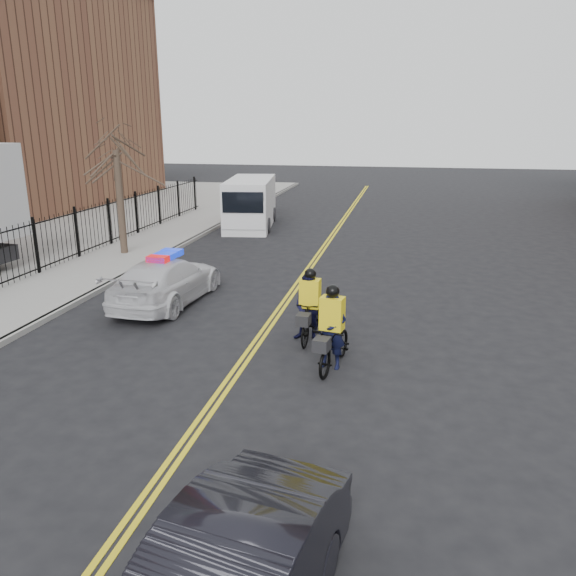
# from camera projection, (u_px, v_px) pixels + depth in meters

# --- Properties ---
(ground) EXTENTS (120.00, 120.00, 0.00)m
(ground) POSITION_uv_depth(u_px,v_px,m) (230.00, 381.00, 11.67)
(ground) COLOR black
(ground) RESTS_ON ground
(center_line_left) EXTENTS (0.10, 60.00, 0.01)m
(center_line_left) POSITION_uv_depth(u_px,v_px,m) (299.00, 280.00, 19.18)
(center_line_left) COLOR yellow
(center_line_left) RESTS_ON ground
(center_line_right) EXTENTS (0.10, 60.00, 0.01)m
(center_line_right) POSITION_uv_depth(u_px,v_px,m) (303.00, 280.00, 19.15)
(center_line_right) COLOR yellow
(center_line_right) RESTS_ON ground
(sidewalk) EXTENTS (3.00, 60.00, 0.15)m
(sidewalk) POSITION_uv_depth(u_px,v_px,m) (101.00, 267.00, 20.64)
(sidewalk) COLOR gray
(sidewalk) RESTS_ON ground
(curb) EXTENTS (0.20, 60.00, 0.15)m
(curb) POSITION_uv_depth(u_px,v_px,m) (139.00, 269.00, 20.34)
(curb) COLOR gray
(curb) RESTS_ON ground
(iron_fence) EXTENTS (0.12, 28.00, 2.00)m
(iron_fence) POSITION_uv_depth(u_px,v_px,m) (62.00, 240.00, 20.68)
(iron_fence) COLOR black
(iron_fence) RESTS_ON ground
(warehouse_far) EXTENTS (14.00, 18.00, 14.00)m
(warehouse_far) POSITION_uv_depth(u_px,v_px,m) (3.00, 93.00, 36.77)
(warehouse_far) COLOR brown
(warehouse_far) RESTS_ON ground
(street_tree) EXTENTS (3.20, 3.20, 4.80)m
(street_tree) POSITION_uv_depth(u_px,v_px,m) (117.00, 167.00, 21.56)
(street_tree) COLOR #372B20
(street_tree) RESTS_ON sidewalk
(police_cruiser) EXTENTS (2.14, 4.79, 1.52)m
(police_cruiser) POSITION_uv_depth(u_px,v_px,m) (167.00, 280.00, 16.56)
(police_cruiser) COLOR silver
(police_cruiser) RESTS_ON ground
(cargo_van) EXTENTS (2.96, 6.05, 2.43)m
(cargo_van) POSITION_uv_depth(u_px,v_px,m) (250.00, 204.00, 28.50)
(cargo_van) COLOR white
(cargo_van) RESTS_ON ground
(cyclist_near) EXTENTS (0.99, 2.01, 1.88)m
(cyclist_near) POSITION_uv_depth(u_px,v_px,m) (331.00, 339.00, 12.17)
(cyclist_near) COLOR black
(cyclist_near) RESTS_ON ground
(cyclist_far) EXTENTS (0.86, 1.84, 1.83)m
(cyclist_far) POSITION_uv_depth(u_px,v_px,m) (310.00, 312.00, 13.67)
(cyclist_far) COLOR black
(cyclist_far) RESTS_ON ground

